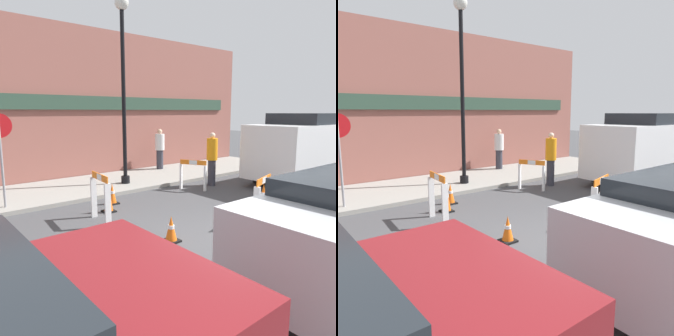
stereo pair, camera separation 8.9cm
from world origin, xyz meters
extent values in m
plane|color=#424244|center=(0.00, 0.00, 0.00)|extent=(60.00, 60.00, 0.00)
cube|color=gray|center=(0.00, 6.04, 0.06)|extent=(18.00, 3.08, 0.11)
cube|color=#93564C|center=(0.00, 7.66, 2.75)|extent=(18.00, 0.12, 5.50)
cube|color=#2D4738|center=(0.00, 7.55, 2.80)|extent=(16.20, 0.10, 0.50)
cylinder|color=black|center=(1.11, 5.44, 0.23)|extent=(0.29, 0.29, 0.24)
cylinder|color=black|center=(1.11, 5.44, 2.86)|extent=(0.13, 0.13, 5.49)
sphere|color=silver|center=(1.11, 5.44, 5.78)|extent=(0.44, 0.44, 0.44)
cylinder|color=gray|center=(-2.73, 4.97, 1.26)|extent=(0.06, 0.06, 2.30)
cube|color=white|center=(2.70, 3.29, 0.41)|extent=(0.14, 0.11, 0.82)
cube|color=white|center=(2.33, 4.01, 0.41)|extent=(0.14, 0.11, 0.82)
cube|color=orange|center=(2.51, 3.65, 0.89)|extent=(0.42, 0.79, 0.15)
cube|color=white|center=(2.51, 3.65, 0.89)|extent=(0.15, 0.25, 0.14)
cube|color=white|center=(-1.21, 3.15, 0.48)|extent=(0.14, 0.07, 0.97)
cube|color=white|center=(-1.30, 2.32, 0.48)|extent=(0.14, 0.07, 0.97)
cube|color=orange|center=(-1.25, 2.73, 1.04)|extent=(0.12, 0.89, 0.15)
cube|color=white|center=(-1.25, 2.73, 1.04)|extent=(0.06, 0.27, 0.14)
cube|color=white|center=(1.14, 0.25, 0.45)|extent=(0.09, 0.14, 0.91)
cube|color=white|center=(1.94, 0.48, 0.45)|extent=(0.09, 0.14, 0.91)
cube|color=orange|center=(1.54, 0.37, 0.98)|extent=(0.86, 0.27, 0.15)
cube|color=white|center=(1.54, 0.37, 0.98)|extent=(0.27, 0.10, 0.14)
cube|color=black|center=(2.57, 1.05, 0.02)|extent=(0.30, 0.30, 0.04)
cone|color=orange|center=(2.57, 1.05, 0.34)|extent=(0.22, 0.23, 0.60)
cylinder|color=white|center=(2.57, 1.05, 0.37)|extent=(0.13, 0.13, 0.08)
cube|color=black|center=(-0.77, 0.82, 0.02)|extent=(0.30, 0.30, 0.04)
cone|color=orange|center=(-0.77, 0.82, 0.28)|extent=(0.23, 0.23, 0.48)
cylinder|color=white|center=(-0.77, 0.82, 0.30)|extent=(0.13, 0.13, 0.07)
cube|color=black|center=(-0.31, 3.85, 0.02)|extent=(0.30, 0.30, 0.04)
cone|color=orange|center=(-0.31, 3.85, 0.30)|extent=(0.22, 0.22, 0.53)
cylinder|color=white|center=(-0.31, 3.85, 0.33)|extent=(0.13, 0.13, 0.07)
cube|color=black|center=(-0.75, 3.27, 0.02)|extent=(0.30, 0.30, 0.04)
cone|color=orange|center=(-0.75, 3.27, 0.38)|extent=(0.23, 0.22, 0.69)
cylinder|color=white|center=(-0.75, 3.27, 0.42)|extent=(0.13, 0.13, 0.10)
cylinder|color=#33333D|center=(3.46, 3.72, 0.44)|extent=(0.36, 0.36, 0.87)
cylinder|color=orange|center=(3.46, 3.72, 1.24)|extent=(0.50, 0.50, 0.73)
sphere|color=beige|center=(3.46, 3.72, 1.70)|extent=(0.26, 0.26, 0.19)
cylinder|color=#33333D|center=(3.72, 6.91, 0.51)|extent=(0.37, 0.37, 0.79)
cylinder|color=silver|center=(3.72, 6.91, 1.24)|extent=(0.51, 0.51, 0.66)
sphere|color=#DBAD89|center=(3.72, 6.91, 1.67)|extent=(0.26, 0.26, 0.20)
cylinder|color=black|center=(1.60, -1.19, 0.30)|extent=(0.60, 0.18, 0.60)
cylinder|color=black|center=(-0.99, -1.19, 0.30)|extent=(0.60, 0.18, 0.60)
cube|color=white|center=(6.76, 2.02, 1.18)|extent=(5.46, 1.98, 1.76)
cube|color=#1E2328|center=(6.76, 2.02, 2.06)|extent=(3.00, 1.83, 0.74)
cylinder|color=black|center=(8.46, 3.01, 0.30)|extent=(0.60, 0.18, 0.60)
cylinder|color=black|center=(5.07, 3.01, 0.30)|extent=(0.60, 0.18, 0.60)
cylinder|color=black|center=(5.07, 1.03, 0.30)|extent=(0.60, 0.18, 0.60)
camera|label=1|loc=(-4.62, -3.77, 2.48)|focal=35.00mm
camera|label=2|loc=(-4.55, -3.82, 2.48)|focal=35.00mm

